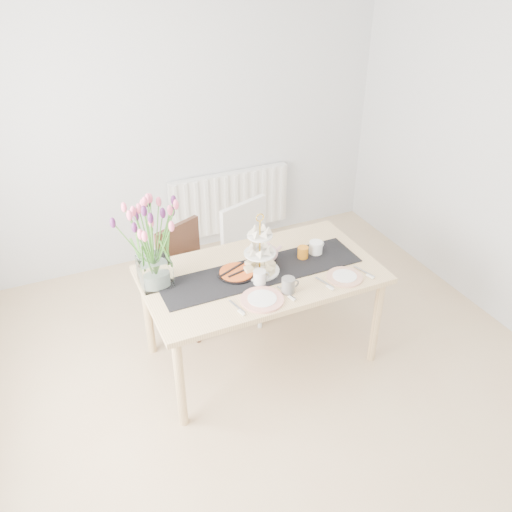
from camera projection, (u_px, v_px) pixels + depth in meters
name	position (u px, v px, depth m)	size (l,w,h in m)	color
room_shell	(293.00, 241.00, 2.95)	(4.50, 4.50, 4.50)	tan
radiator	(230.00, 202.00, 5.27)	(1.20, 0.08, 0.60)	white
dining_table	(261.00, 281.00, 3.72)	(1.60, 0.90, 0.75)	tan
chair_brown	(189.00, 269.00, 4.21)	(0.54, 0.54, 0.83)	#321C12
chair_white	(253.00, 250.00, 4.35)	(0.57, 0.57, 0.91)	white
table_runner	(261.00, 271.00, 3.68)	(1.40, 0.35, 0.01)	black
tulip_vase	(150.00, 231.00, 3.35)	(0.72, 0.72, 0.62)	silver
cake_stand	(260.00, 258.00, 3.62)	(0.27, 0.27, 0.39)	gold
teapot	(268.00, 253.00, 3.76)	(0.21, 0.17, 0.14)	white
cream_jug	(316.00, 248.00, 3.86)	(0.10, 0.10, 0.10)	white
tart_tin	(237.00, 273.00, 3.64)	(0.26, 0.26, 0.03)	black
mug_grey	(288.00, 285.00, 3.46)	(0.09, 0.09, 0.10)	slate
mug_white	(260.00, 278.00, 3.54)	(0.08, 0.08, 0.10)	silver
mug_orange	(303.00, 253.00, 3.81)	(0.08, 0.08, 0.09)	orange
plate_left	(262.00, 299.00, 3.41)	(0.28, 0.28, 0.01)	silver
plate_right	(345.00, 277.00, 3.62)	(0.24, 0.24, 0.01)	silver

